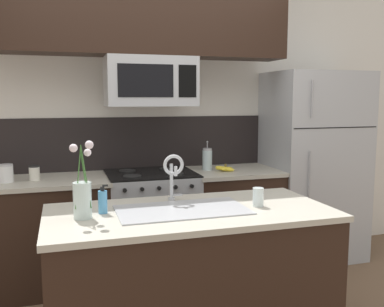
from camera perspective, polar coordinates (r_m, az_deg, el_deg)
rear_partition at (r=4.12m, az=-2.53°, el=3.72°), size 5.20×0.10×2.60m
splash_band at (r=4.01m, az=-6.47°, el=1.44°), size 3.58×0.01×0.48m
back_counter_left at (r=3.77m, az=-18.97°, el=-10.09°), size 1.04×0.65×0.91m
back_counter_right at (r=4.05m, az=5.49°, el=-8.48°), size 0.82×0.65×0.91m
stove_range at (r=3.83m, az=-5.42°, el=-9.34°), size 0.76×0.64×0.93m
microwave at (r=3.65m, az=-5.60°, el=9.51°), size 0.74×0.40×0.41m
upper_cabinet_band at (r=3.66m, az=-7.41°, el=17.42°), size 2.56×0.34×0.60m
refrigerator at (r=4.36m, az=15.71°, el=-1.58°), size 0.89×0.74×1.81m
storage_jar_medium at (r=3.64m, az=-23.54°, el=-2.43°), size 0.11×0.11×0.14m
storage_jar_short at (r=3.64m, az=-20.28°, el=-2.45°), size 0.08×0.08×0.12m
banana_bunch at (r=3.86m, az=4.50°, el=-2.05°), size 0.19×0.12×0.08m
french_press at (r=3.91m, az=2.04°, el=-0.75°), size 0.09×0.09×0.27m
island_counter at (r=2.69m, az=-0.21°, el=-16.89°), size 1.67×0.80×0.91m
kitchen_sink at (r=2.54m, az=-1.32°, el=-9.08°), size 0.76×0.42×0.16m
sink_faucet at (r=2.68m, az=-2.53°, el=-2.38°), size 0.14×0.14×0.31m
dish_soap_bottle at (r=2.50m, az=-11.82°, el=-6.28°), size 0.06×0.05×0.16m
drinking_glass at (r=2.64m, az=8.81°, el=-5.76°), size 0.07×0.07×0.11m
flower_vase at (r=2.41m, az=-14.39°, el=-5.74°), size 0.13×0.11×0.43m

